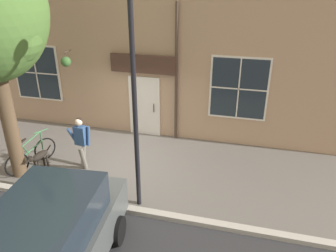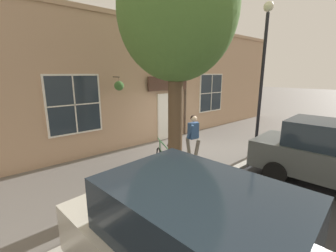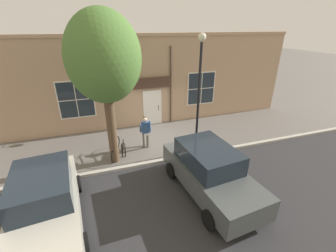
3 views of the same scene
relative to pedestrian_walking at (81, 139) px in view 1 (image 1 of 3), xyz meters
name	(u,v)px [view 1 (image 1 of 3)]	position (x,y,z in m)	size (l,w,h in m)	color
ground_plane	(117,163)	(-0.44, 0.84, -0.94)	(90.00, 90.00, 0.00)	#66605B
storefront_facade	(139,61)	(-2.78, 0.83, 1.63)	(0.95, 18.00, 5.14)	tan
pedestrian_walking	(81,139)	(0.00, 0.00, 0.00)	(0.57, 0.58, 1.59)	#6B665B
dog_on_leash	(39,157)	(0.47, -1.16, -0.51)	(0.99, 0.30, 0.65)	black
leaning_bicycle	(32,155)	(0.33, -1.50, -0.56)	(1.67, 0.58, 1.01)	black
parked_car_mid_block	(44,251)	(3.89, 1.39, -0.06)	(4.45, 2.25, 1.75)	#474C4C
street_lamp	(133,70)	(1.20, 2.13, 2.46)	(0.32, 0.32, 5.26)	black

